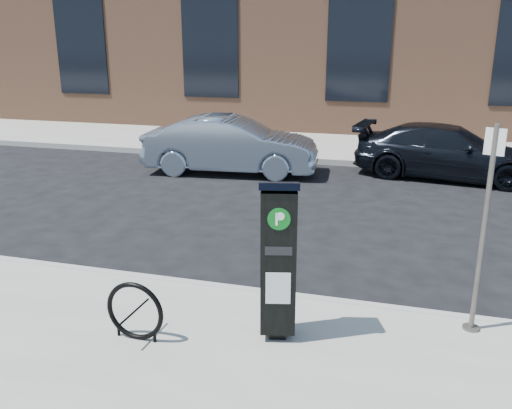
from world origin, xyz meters
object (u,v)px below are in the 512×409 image
(sign_pole, at_px, (483,233))
(car_dark, at_px, (448,152))
(bike_rack, at_px, (135,311))
(parking_kiosk, at_px, (278,259))
(car_silver, at_px, (231,145))

(sign_pole, bearing_deg, car_dark, 110.29)
(bike_rack, bearing_deg, parking_kiosk, 20.11)
(car_silver, xyz_separation_m, car_dark, (5.11, 0.93, -0.07))
(car_dark, bearing_deg, sign_pole, -172.74)
(sign_pole, bearing_deg, bike_rack, -139.95)
(parking_kiosk, xyz_separation_m, sign_pole, (2.01, 0.72, 0.23))
(bike_rack, bearing_deg, car_silver, 103.13)
(sign_pole, distance_m, car_dark, 7.73)
(parking_kiosk, distance_m, bike_rack, 1.60)
(parking_kiosk, relative_size, sign_pole, 0.77)
(sign_pole, distance_m, car_silver, 8.44)
(bike_rack, distance_m, car_silver, 8.11)
(car_silver, bearing_deg, car_dark, -85.60)
(car_silver, bearing_deg, sign_pole, -149.40)
(bike_rack, relative_size, car_dark, 0.15)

